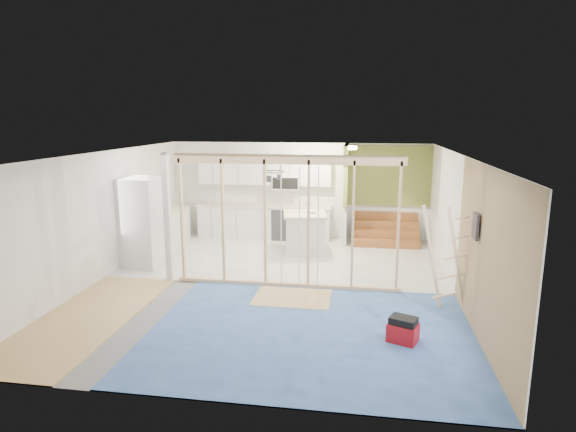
# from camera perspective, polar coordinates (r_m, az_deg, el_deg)

# --- Properties ---
(room) EXTENTS (7.01, 8.01, 2.61)m
(room) POSITION_cam_1_polar(r_m,az_deg,el_deg) (9.25, -2.00, -0.68)
(room) COLOR slate
(room) RESTS_ON ground
(floor_overlays) EXTENTS (7.00, 8.00, 0.03)m
(floor_overlays) POSITION_cam_1_polar(r_m,az_deg,el_deg) (9.65, -1.45, -8.12)
(floor_overlays) COLOR silver
(floor_overlays) RESTS_ON room
(stud_frame) EXTENTS (4.66, 0.14, 2.60)m
(stud_frame) POSITION_cam_1_polar(r_m,az_deg,el_deg) (9.24, -3.33, 1.03)
(stud_frame) COLOR beige
(stud_frame) RESTS_ON room
(base_cabinets) EXTENTS (4.45, 2.24, 0.93)m
(base_cabinets) POSITION_cam_1_polar(r_m,az_deg,el_deg) (12.98, -6.19, -0.89)
(base_cabinets) COLOR silver
(base_cabinets) RESTS_ON room
(upper_cabinets) EXTENTS (3.60, 0.41, 0.85)m
(upper_cabinets) POSITION_cam_1_polar(r_m,az_deg,el_deg) (13.02, -2.53, 5.24)
(upper_cabinets) COLOR silver
(upper_cabinets) RESTS_ON room
(green_partition) EXTENTS (2.25, 1.51, 2.60)m
(green_partition) POSITION_cam_1_polar(r_m,az_deg,el_deg) (12.75, 10.18, 0.95)
(green_partition) COLOR olive
(green_partition) RESTS_ON room
(pot_rack) EXTENTS (0.52, 0.52, 0.72)m
(pot_rack) POSITION_cam_1_polar(r_m,az_deg,el_deg) (11.03, -1.76, 5.00)
(pot_rack) COLOR black
(pot_rack) RESTS_ON room
(sheathing_panel) EXTENTS (0.02, 4.00, 2.60)m
(sheathing_panel) POSITION_cam_1_polar(r_m,az_deg,el_deg) (7.37, 22.49, -4.81)
(sheathing_panel) COLOR tan
(sheathing_panel) RESTS_ON room
(electrical_panel) EXTENTS (0.04, 0.30, 0.40)m
(electrical_panel) POSITION_cam_1_polar(r_m,az_deg,el_deg) (7.85, 21.33, -1.12)
(electrical_panel) COLOR #3B3B41
(electrical_panel) RESTS_ON room
(ceiling_light) EXTENTS (0.32, 0.32, 0.08)m
(ceiling_light) POSITION_cam_1_polar(r_m,az_deg,el_deg) (11.90, 7.40, 8.03)
(ceiling_light) COLOR #FFEABF
(ceiling_light) RESTS_ON room
(fridge) EXTENTS (0.97, 0.94, 1.98)m
(fridge) POSITION_cam_1_polar(r_m,az_deg,el_deg) (11.08, -16.67, -0.73)
(fridge) COLOR silver
(fridge) RESTS_ON room
(island) EXTENTS (1.16, 1.16, 0.99)m
(island) POSITION_cam_1_polar(r_m,az_deg,el_deg) (11.73, 1.99, -2.07)
(island) COLOR silver
(island) RESTS_ON room
(bowl) EXTENTS (0.31, 0.31, 0.06)m
(bowl) POSITION_cam_1_polar(r_m,az_deg,el_deg) (11.66, 2.75, 0.52)
(bowl) COLOR beige
(bowl) RESTS_ON island
(soap_bottle_a) EXTENTS (0.14, 0.14, 0.30)m
(soap_bottle_a) POSITION_cam_1_polar(r_m,az_deg,el_deg) (13.47, -9.51, 2.13)
(soap_bottle_a) COLOR #ADB3C0
(soap_bottle_a) RESTS_ON base_cabinets
(soap_bottle_b) EXTENTS (0.09, 0.09, 0.18)m
(soap_bottle_b) POSITION_cam_1_polar(r_m,az_deg,el_deg) (12.81, 2.21, 1.53)
(soap_bottle_b) COLOR silver
(soap_bottle_b) RESTS_ON base_cabinets
(toolbox) EXTENTS (0.51, 0.45, 0.40)m
(toolbox) POSITION_cam_1_polar(r_m,az_deg,el_deg) (7.48, 13.47, -13.06)
(toolbox) COLOR #A40F15
(toolbox) RESTS_ON room
(ladder) EXTENTS (0.98, 0.12, 1.82)m
(ladder) POSITION_cam_1_polar(r_m,az_deg,el_deg) (8.63, 18.35, -4.70)
(ladder) COLOR beige
(ladder) RESTS_ON room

